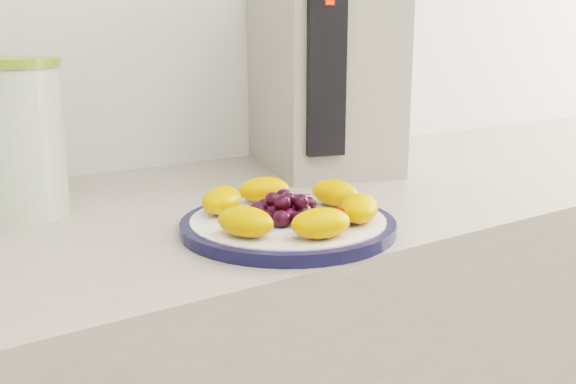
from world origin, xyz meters
TOP-DOWN VIEW (x-y plane):
  - plate_rim at (0.01, 1.03)m, footprint 0.26×0.26m
  - plate_face at (0.01, 1.03)m, footprint 0.24×0.24m
  - canister at (-0.26, 1.31)m, footprint 0.20×0.20m
  - appliance_body at (0.29, 1.33)m, footprint 0.27×0.33m
  - appliance_panel at (0.20, 1.20)m, footprint 0.06×0.04m
  - appliance_led at (0.20, 1.19)m, footprint 0.01×0.01m
  - fruit_plate at (0.01, 1.03)m, footprint 0.23×0.23m

SIDE VIEW (x-z plane):
  - plate_rim at x=0.01m, z-range 0.90..0.91m
  - plate_face at x=0.01m, z-range 0.90..0.92m
  - fruit_plate at x=0.01m, z-range 0.92..0.95m
  - canister at x=-0.26m, z-range 0.90..1.10m
  - appliance_body at x=0.29m, z-range 0.90..1.25m
  - appliance_panel at x=0.20m, z-range 0.95..1.21m
  - appliance_led at x=0.20m, z-range 1.18..1.19m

